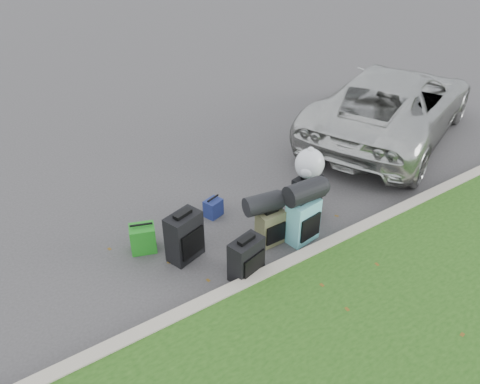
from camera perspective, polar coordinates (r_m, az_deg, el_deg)
ground at (r=6.90m, az=1.62°, el=-4.35°), size 120.00×120.00×0.00m
curb at (r=6.25m, az=7.02°, el=-8.30°), size 120.00×0.18×0.15m
suv at (r=9.82m, az=18.08°, el=10.22°), size 5.37×3.95×1.36m
suitcase_small_black at (r=5.92m, az=0.76°, el=-8.13°), size 0.50×0.35×0.56m
suitcase_large_black_left at (r=6.22m, az=-6.80°, el=-5.41°), size 0.53×0.41×0.68m
suitcase_olive at (r=6.48m, az=3.72°, el=-4.34°), size 0.38×0.24×0.51m
suitcase_teal at (r=6.54m, az=7.66°, el=-3.50°), size 0.48×0.32×0.64m
suitcase_large_black_right at (r=7.05m, az=8.10°, el=-0.56°), size 0.48×0.34×0.66m
tote_green at (r=6.52m, az=-11.74°, el=-5.56°), size 0.41×0.37×0.38m
tote_navy at (r=7.08m, az=-3.28°, el=-1.95°), size 0.30×0.27×0.27m
duffel_left at (r=6.26m, az=2.80°, el=-1.40°), size 0.54×0.35×0.27m
duffel_right at (r=6.29m, az=7.88°, el=0.02°), size 0.55×0.32×0.30m
trash_bag at (r=6.79m, az=8.49°, el=3.42°), size 0.44×0.44×0.44m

